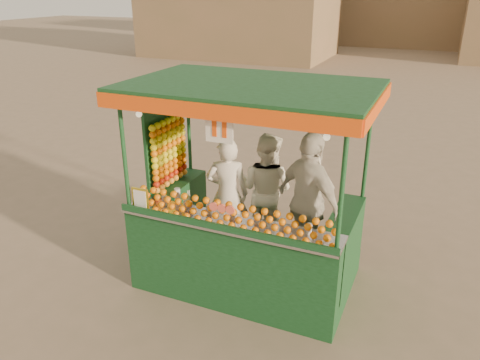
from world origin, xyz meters
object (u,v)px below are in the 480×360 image
at_px(juice_cart, 240,225).
at_px(vendor_right, 309,202).
at_px(vendor_left, 227,194).
at_px(vendor_middle, 266,190).

xyz_separation_m(juice_cart, vendor_right, (0.82, 0.31, 0.35)).
distance_m(vendor_left, vendor_right, 1.16).
relative_size(juice_cart, vendor_left, 1.87).
distance_m(juice_cart, vendor_middle, 0.72).
bearing_deg(vendor_left, juice_cart, 114.82).
bearing_deg(juice_cart, vendor_right, 20.50).
bearing_deg(juice_cart, vendor_middle, 80.79).
xyz_separation_m(juice_cart, vendor_middle, (0.11, 0.67, 0.24)).
relative_size(vendor_middle, vendor_right, 0.89).
distance_m(juice_cart, vendor_right, 0.94).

